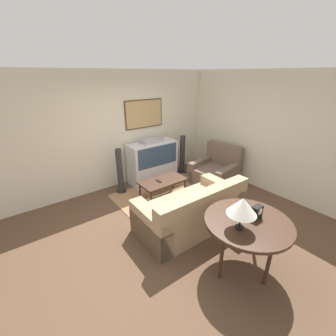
{
  "coord_description": "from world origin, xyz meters",
  "views": [
    {
      "loc": [
        -2.17,
        -2.73,
        2.61
      ],
      "look_at": [
        0.48,
        0.77,
        0.75
      ],
      "focal_mm": 24.0,
      "sensor_mm": 36.0,
      "label": 1
    }
  ],
  "objects": [
    {
      "name": "armchair",
      "position": [
        1.97,
        0.72,
        0.29
      ],
      "size": [
        1.13,
        1.1,
        0.95
      ],
      "rotation": [
        0.0,
        0.0,
        -1.42
      ],
      "color": "brown",
      "rests_on": "ground_plane"
    },
    {
      "name": "speaker_tower_left",
      "position": [
        -0.21,
        1.7,
        0.51
      ],
      "size": [
        0.23,
        0.23,
        1.07
      ],
      "color": "black",
      "rests_on": "ground_plane"
    },
    {
      "name": "mantel_clock",
      "position": [
        0.32,
        -1.42,
        0.89
      ],
      "size": [
        0.16,
        0.1,
        0.18
      ],
      "color": "black",
      "rests_on": "console_table"
    },
    {
      "name": "coffee_table",
      "position": [
        0.42,
        0.87,
        0.39
      ],
      "size": [
        1.01,
        0.54,
        0.44
      ],
      "color": "#3D2619",
      "rests_on": "ground_plane"
    },
    {
      "name": "tv",
      "position": [
        0.74,
        1.75,
        0.53
      ],
      "size": [
        1.24,
        0.5,
        1.13
      ],
      "color": "silver",
      "rests_on": "ground_plane"
    },
    {
      "name": "wall_back",
      "position": [
        0.01,
        2.13,
        1.35
      ],
      "size": [
        12.0,
        0.1,
        2.7
      ],
      "color": "beige",
      "rests_on": "ground_plane"
    },
    {
      "name": "console_table",
      "position": [
        0.18,
        -1.4,
        0.73
      ],
      "size": [
        1.16,
        1.16,
        0.8
      ],
      "color": "#3D2619",
      "rests_on": "ground_plane"
    },
    {
      "name": "remote",
      "position": [
        0.31,
        0.88,
        0.45
      ],
      "size": [
        0.05,
        0.16,
        0.02
      ],
      "color": "black",
      "rests_on": "coffee_table"
    },
    {
      "name": "wall_right",
      "position": [
        2.63,
        0.0,
        1.35
      ],
      "size": [
        0.06,
        12.0,
        2.7
      ],
      "color": "beige",
      "rests_on": "ground_plane"
    },
    {
      "name": "speaker_tower_right",
      "position": [
        1.68,
        1.7,
        0.51
      ],
      "size": [
        0.23,
        0.23,
        1.07
      ],
      "color": "black",
      "rests_on": "ground_plane"
    },
    {
      "name": "table_lamp",
      "position": [
        -0.04,
        -1.42,
        1.12
      ],
      "size": [
        0.37,
        0.37,
        0.43
      ],
      "color": "black",
      "rests_on": "console_table"
    },
    {
      "name": "area_rug",
      "position": [
        0.55,
        0.86,
        0.01
      ],
      "size": [
        2.23,
        1.71,
        0.01
      ],
      "color": "#99704C",
      "rests_on": "ground_plane"
    },
    {
      "name": "couch",
      "position": [
        0.23,
        -0.26,
        0.32
      ],
      "size": [
        1.94,
        1.01,
        0.87
      ],
      "rotation": [
        0.0,
        0.0,
        3.12
      ],
      "color": "tan",
      "rests_on": "ground_plane"
    },
    {
      "name": "ground_plane",
      "position": [
        0.0,
        0.0,
        0.0
      ],
      "size": [
        12.0,
        12.0,
        0.0
      ],
      "primitive_type": "plane",
      "color": "brown"
    }
  ]
}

